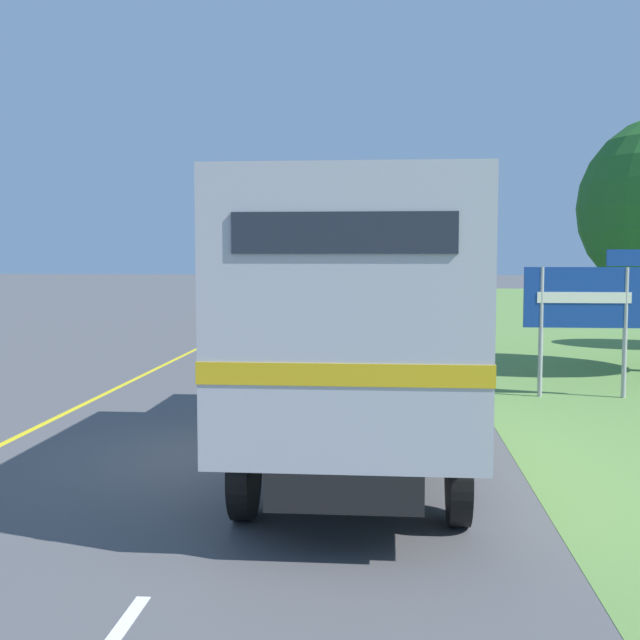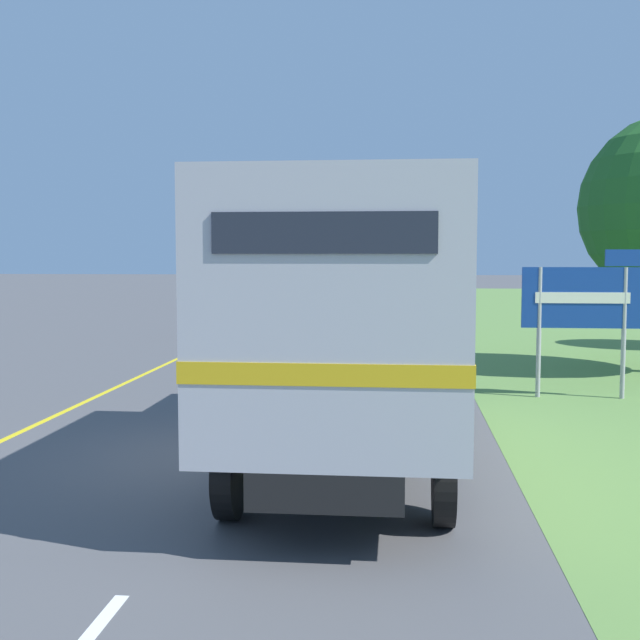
# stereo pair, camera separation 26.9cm
# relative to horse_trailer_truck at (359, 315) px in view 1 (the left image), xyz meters

# --- Properties ---
(ground_plane) EXTENTS (200.00, 200.00, 0.00)m
(ground_plane) POSITION_rel_horse_trailer_truck_xyz_m (-1.59, 0.29, -2.00)
(ground_plane) COLOR #515154
(edge_line_yellow) EXTENTS (0.12, 71.96, 0.01)m
(edge_line_yellow) POSITION_rel_horse_trailer_truck_xyz_m (-5.29, 20.44, -2.00)
(edge_line_yellow) COLOR yellow
(edge_line_yellow) RESTS_ON ground
(centre_dash_near) EXTENTS (0.12, 2.60, 0.01)m
(centre_dash_near) POSITION_rel_horse_trailer_truck_xyz_m (-1.59, 0.94, -2.00)
(centre_dash_near) COLOR white
(centre_dash_near) RESTS_ON ground
(centre_dash_mid_a) EXTENTS (0.12, 2.60, 0.01)m
(centre_dash_mid_a) POSITION_rel_horse_trailer_truck_xyz_m (-1.59, 7.54, -2.00)
(centre_dash_mid_a) COLOR white
(centre_dash_mid_a) RESTS_ON ground
(centre_dash_mid_b) EXTENTS (0.12, 2.60, 0.01)m
(centre_dash_mid_b) POSITION_rel_horse_trailer_truck_xyz_m (-1.59, 14.14, -2.00)
(centre_dash_mid_b) COLOR white
(centre_dash_mid_b) RESTS_ON ground
(centre_dash_far) EXTENTS (0.12, 2.60, 0.01)m
(centre_dash_far) POSITION_rel_horse_trailer_truck_xyz_m (-1.59, 20.74, -2.00)
(centre_dash_far) COLOR white
(centre_dash_far) RESTS_ON ground
(centre_dash_farthest) EXTENTS (0.12, 2.60, 0.01)m
(centre_dash_farthest) POSITION_rel_horse_trailer_truck_xyz_m (-1.59, 27.34, -2.00)
(centre_dash_farthest) COLOR white
(centre_dash_farthest) RESTS_ON ground
(horse_trailer_truck) EXTENTS (2.62, 7.94, 3.60)m
(horse_trailer_truck) POSITION_rel_horse_trailer_truck_xyz_m (0.00, 0.00, 0.00)
(horse_trailer_truck) COLOR black
(horse_trailer_truck) RESTS_ON ground
(lead_car_white) EXTENTS (1.80, 3.97, 2.02)m
(lead_car_white) POSITION_rel_horse_trailer_truck_xyz_m (-3.39, 17.36, -0.99)
(lead_car_white) COLOR black
(lead_car_white) RESTS_ON ground
(lead_car_blue_ahead) EXTENTS (1.80, 4.45, 2.02)m
(lead_car_blue_ahead) POSITION_rel_horse_trailer_truck_xyz_m (0.15, 29.80, -0.99)
(lead_car_blue_ahead) COLOR black
(lead_car_blue_ahead) RESTS_ON ground
(lead_car_red_ahead) EXTENTS (1.80, 4.42, 1.84)m
(lead_car_red_ahead) POSITION_rel_horse_trailer_truck_xyz_m (-3.42, 46.37, -1.07)
(lead_car_red_ahead) COLOR black
(lead_car_red_ahead) RESTS_ON ground
(highway_sign) EXTENTS (2.29, 0.09, 2.89)m
(highway_sign) POSITION_rel_horse_trailer_truck_xyz_m (4.21, 5.38, -0.12)
(highway_sign) COLOR #9E9EA3
(highway_sign) RESTS_ON ground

